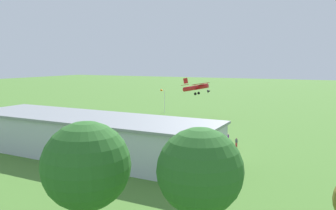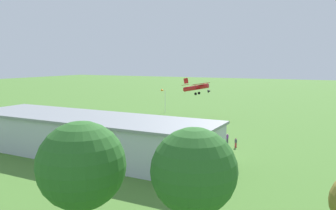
{
  "view_description": "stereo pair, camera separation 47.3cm",
  "coord_description": "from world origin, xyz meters",
  "px_view_note": "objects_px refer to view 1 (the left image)",
  "views": [
    {
      "loc": [
        -32.62,
        70.94,
        13.65
      ],
      "look_at": [
        -2.97,
        9.23,
        4.71
      ],
      "focal_mm": 35.84,
      "sensor_mm": 36.0,
      "label": 1
    },
    {
      "loc": [
        -33.05,
        70.73,
        13.65
      ],
      "look_at": [
        -2.97,
        9.23,
        4.71
      ],
      "focal_mm": 35.84,
      "sensor_mm": 36.0,
      "label": 2
    }
  ],
  "objects_px": {
    "hangar": "(88,136)",
    "biplane": "(197,87)",
    "person_near_hangar_door": "(73,124)",
    "windsock": "(163,92)",
    "person_at_fence_line": "(228,138)",
    "car_yellow": "(16,123)",
    "car_green": "(39,125)",
    "person_watching_takeoff": "(236,143)",
    "tree_near_perimeter_road": "(86,166)",
    "person_walking_on_apron": "(62,125)",
    "tree_behind_hangar_right": "(200,171)"
  },
  "relations": [
    {
      "from": "car_yellow",
      "to": "person_at_fence_line",
      "type": "distance_m",
      "value": 44.32
    },
    {
      "from": "tree_behind_hangar_right",
      "to": "person_walking_on_apron",
      "type": "bearing_deg",
      "value": -38.37
    },
    {
      "from": "hangar",
      "to": "tree_near_perimeter_road",
      "type": "height_order",
      "value": "tree_near_perimeter_road"
    },
    {
      "from": "person_near_hangar_door",
      "to": "tree_near_perimeter_road",
      "type": "height_order",
      "value": "tree_near_perimeter_road"
    },
    {
      "from": "hangar",
      "to": "car_yellow",
      "type": "distance_m",
      "value": 29.5
    },
    {
      "from": "hangar",
      "to": "biplane",
      "type": "height_order",
      "value": "biplane"
    },
    {
      "from": "biplane",
      "to": "windsock",
      "type": "bearing_deg",
      "value": -24.9
    },
    {
      "from": "tree_near_perimeter_road",
      "to": "windsock",
      "type": "height_order",
      "value": "tree_near_perimeter_road"
    },
    {
      "from": "biplane",
      "to": "tree_near_perimeter_road",
      "type": "distance_m",
      "value": 59.61
    },
    {
      "from": "person_near_hangar_door",
      "to": "tree_behind_hangar_right",
      "type": "relative_size",
      "value": 0.16
    },
    {
      "from": "car_yellow",
      "to": "person_at_fence_line",
      "type": "bearing_deg",
      "value": -173.01
    },
    {
      "from": "hangar",
      "to": "tree_near_perimeter_road",
      "type": "relative_size",
      "value": 4.02
    },
    {
      "from": "hangar",
      "to": "car_green",
      "type": "xyz_separation_m",
      "value": [
        20.87,
        -10.4,
        -2.07
      ]
    },
    {
      "from": "hangar",
      "to": "biplane",
      "type": "distance_m",
      "value": 36.96
    },
    {
      "from": "car_yellow",
      "to": "person_walking_on_apron",
      "type": "relative_size",
      "value": 2.64
    },
    {
      "from": "car_green",
      "to": "car_yellow",
      "type": "distance_m",
      "value": 6.64
    },
    {
      "from": "person_near_hangar_door",
      "to": "windsock",
      "type": "distance_m",
      "value": 28.63
    },
    {
      "from": "person_watching_takeoff",
      "to": "windsock",
      "type": "bearing_deg",
      "value": -46.07
    },
    {
      "from": "car_yellow",
      "to": "windsock",
      "type": "relative_size",
      "value": 0.74
    },
    {
      "from": "car_yellow",
      "to": "person_watching_takeoff",
      "type": "xyz_separation_m",
      "value": [
        -45.99,
        -3.19,
        -0.08
      ]
    },
    {
      "from": "person_at_fence_line",
      "to": "car_yellow",
      "type": "bearing_deg",
      "value": 6.99
    },
    {
      "from": "hangar",
      "to": "person_walking_on_apron",
      "type": "height_order",
      "value": "hangar"
    },
    {
      "from": "car_green",
      "to": "person_near_hangar_door",
      "type": "distance_m",
      "value": 6.59
    },
    {
      "from": "person_walking_on_apron",
      "to": "windsock",
      "type": "bearing_deg",
      "value": -105.18
    },
    {
      "from": "person_watching_takeoff",
      "to": "tree_behind_hangar_right",
      "type": "height_order",
      "value": "tree_behind_hangar_right"
    },
    {
      "from": "car_yellow",
      "to": "person_watching_takeoff",
      "type": "bearing_deg",
      "value": -176.03
    },
    {
      "from": "car_green",
      "to": "person_near_hangar_door",
      "type": "bearing_deg",
      "value": -139.66
    },
    {
      "from": "person_near_hangar_door",
      "to": "tree_near_perimeter_road",
      "type": "bearing_deg",
      "value": 132.61
    },
    {
      "from": "biplane",
      "to": "person_near_hangar_door",
      "type": "height_order",
      "value": "biplane"
    },
    {
      "from": "tree_behind_hangar_right",
      "to": "windsock",
      "type": "height_order",
      "value": "tree_behind_hangar_right"
    },
    {
      "from": "person_at_fence_line",
      "to": "tree_behind_hangar_right",
      "type": "height_order",
      "value": "tree_behind_hangar_right"
    },
    {
      "from": "person_near_hangar_door",
      "to": "biplane",
      "type": "bearing_deg",
      "value": -130.6
    },
    {
      "from": "person_watching_takeoff",
      "to": "car_green",
      "type": "bearing_deg",
      "value": 4.71
    },
    {
      "from": "windsock",
      "to": "tree_behind_hangar_right",
      "type": "bearing_deg",
      "value": 118.31
    },
    {
      "from": "biplane",
      "to": "person_near_hangar_door",
      "type": "bearing_deg",
      "value": 49.4
    },
    {
      "from": "person_watching_takeoff",
      "to": "tree_behind_hangar_right",
      "type": "xyz_separation_m",
      "value": [
        -6.38,
        34.24,
        6.61
      ]
    },
    {
      "from": "person_watching_takeoff",
      "to": "person_walking_on_apron",
      "type": "distance_m",
      "value": 35.41
    },
    {
      "from": "person_near_hangar_door",
      "to": "person_at_fence_line",
      "type": "bearing_deg",
      "value": -177.92
    },
    {
      "from": "tree_behind_hangar_right",
      "to": "hangar",
      "type": "bearing_deg",
      "value": -39.65
    },
    {
      "from": "hangar",
      "to": "person_near_hangar_door",
      "type": "bearing_deg",
      "value": -42.78
    },
    {
      "from": "car_yellow",
      "to": "person_walking_on_apron",
      "type": "bearing_deg",
      "value": -169.21
    },
    {
      "from": "car_yellow",
      "to": "person_watching_takeoff",
      "type": "height_order",
      "value": "car_yellow"
    },
    {
      "from": "biplane",
      "to": "person_walking_on_apron",
      "type": "distance_m",
      "value": 31.9
    },
    {
      "from": "person_watching_takeoff",
      "to": "hangar",
      "type": "bearing_deg",
      "value": 36.44
    },
    {
      "from": "hangar",
      "to": "tree_near_perimeter_road",
      "type": "xyz_separation_m",
      "value": [
        -17.24,
        21.3,
        3.95
      ]
    },
    {
      "from": "hangar",
      "to": "windsock",
      "type": "height_order",
      "value": "windsock"
    },
    {
      "from": "person_walking_on_apron",
      "to": "person_watching_takeoff",
      "type": "bearing_deg",
      "value": -178.11
    },
    {
      "from": "person_watching_takeoff",
      "to": "tree_behind_hangar_right",
      "type": "distance_m",
      "value": 35.45
    },
    {
      "from": "person_watching_takeoff",
      "to": "windsock",
      "type": "xyz_separation_m",
      "value": [
        27.36,
        -28.4,
        4.69
      ]
    },
    {
      "from": "hangar",
      "to": "person_near_hangar_door",
      "type": "height_order",
      "value": "hangar"
    }
  ]
}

